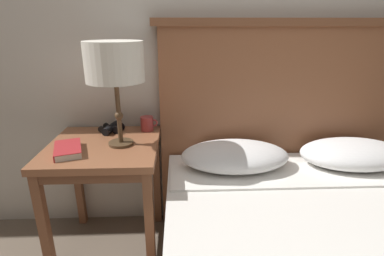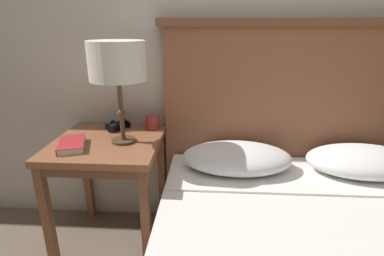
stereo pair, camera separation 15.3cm
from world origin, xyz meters
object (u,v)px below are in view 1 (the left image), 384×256
at_px(coffee_mug, 147,124).
at_px(binoculars_pair, 111,128).
at_px(nightstand, 105,159).
at_px(book_on_nightstand, 67,149).
at_px(table_lamp, 115,64).

bearing_deg(coffee_mug, binoculars_pair, -176.61).
distance_m(nightstand, book_on_nightstand, 0.21).
bearing_deg(nightstand, binoculars_pair, 88.55).
distance_m(book_on_nightstand, binoculars_pair, 0.34).
distance_m(table_lamp, binoculars_pair, 0.46).
bearing_deg(binoculars_pair, table_lamp, -65.59).
bearing_deg(book_on_nightstand, table_lamp, 21.89).
relative_size(table_lamp, coffee_mug, 5.14).
height_order(book_on_nightstand, coffee_mug, coffee_mug).
distance_m(table_lamp, coffee_mug, 0.45).
relative_size(nightstand, coffee_mug, 6.53).
bearing_deg(book_on_nightstand, coffee_mug, 40.90).
xyz_separation_m(nightstand, table_lamp, (0.10, -0.01, 0.51)).
relative_size(nightstand, table_lamp, 1.27).
relative_size(table_lamp, binoculars_pair, 3.21).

